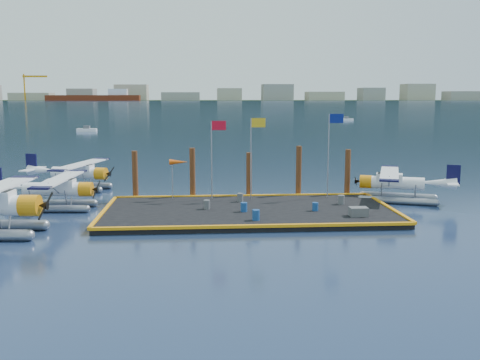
{
  "coord_description": "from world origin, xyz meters",
  "views": [
    {
      "loc": [
        -3.19,
        -36.6,
        8.28
      ],
      "look_at": [
        -0.46,
        2.0,
        2.15
      ],
      "focal_mm": 40.0,
      "sensor_mm": 36.0,
      "label": 1
    }
  ],
  "objects_px": {
    "drum_2": "(315,207)",
    "flagpole_red": "(214,147)",
    "piling_4": "(347,174)",
    "piling_3": "(299,173)",
    "seaplane_c": "(78,175)",
    "flagpole_blue": "(331,143)",
    "flagpole_yellow": "(254,146)",
    "drum_4": "(341,200)",
    "piling_1": "(192,174)",
    "windsock": "(178,163)",
    "crate": "(358,212)",
    "seaplane_d": "(394,185)",
    "piling_0": "(135,176)",
    "piling_2": "(249,176)",
    "drum_5": "(240,197)",
    "drum_3": "(256,215)",
    "seaplane_b": "(56,191)",
    "drum_1": "(244,207)",
    "drum_0": "(207,205)"
  },
  "relations": [
    {
      "from": "drum_2",
      "to": "flagpole_red",
      "type": "height_order",
      "value": "flagpole_red"
    },
    {
      "from": "drum_2",
      "to": "piling_4",
      "type": "bearing_deg",
      "value": 57.94
    },
    {
      "from": "drum_2",
      "to": "piling_3",
      "type": "xyz_separation_m",
      "value": [
        -0.05,
        6.31,
        1.46
      ]
    },
    {
      "from": "seaplane_c",
      "to": "flagpole_blue",
      "type": "bearing_deg",
      "value": 86.23
    },
    {
      "from": "drum_2",
      "to": "flagpole_yellow",
      "type": "relative_size",
      "value": 0.09
    },
    {
      "from": "drum_4",
      "to": "piling_1",
      "type": "distance_m",
      "value": 11.78
    },
    {
      "from": "windsock",
      "to": "piling_4",
      "type": "bearing_deg",
      "value": 6.75
    },
    {
      "from": "crate",
      "to": "windsock",
      "type": "bearing_deg",
      "value": 151.56
    },
    {
      "from": "seaplane_c",
      "to": "seaplane_d",
      "type": "relative_size",
      "value": 1.04
    },
    {
      "from": "piling_0",
      "to": "piling_1",
      "type": "distance_m",
      "value": 4.5
    },
    {
      "from": "flagpole_yellow",
      "to": "windsock",
      "type": "relative_size",
      "value": 1.99
    },
    {
      "from": "piling_2",
      "to": "piling_0",
      "type": "bearing_deg",
      "value": 180.0
    },
    {
      "from": "piling_3",
      "to": "drum_5",
      "type": "bearing_deg",
      "value": -150.69
    },
    {
      "from": "flagpole_red",
      "to": "windsock",
      "type": "bearing_deg",
      "value": 180.0
    },
    {
      "from": "crate",
      "to": "flagpole_yellow",
      "type": "bearing_deg",
      "value": 134.15
    },
    {
      "from": "drum_3",
      "to": "piling_0",
      "type": "xyz_separation_m",
      "value": [
        -8.68,
        8.82,
        1.26
      ]
    },
    {
      "from": "flagpole_yellow",
      "to": "seaplane_b",
      "type": "bearing_deg",
      "value": -175.57
    },
    {
      "from": "piling_4",
      "to": "drum_2",
      "type": "bearing_deg",
      "value": -122.06
    },
    {
      "from": "seaplane_b",
      "to": "piling_3",
      "type": "distance_m",
      "value": 18.63
    },
    {
      "from": "drum_1",
      "to": "flagpole_blue",
      "type": "relative_size",
      "value": 0.1
    },
    {
      "from": "flagpole_blue",
      "to": "windsock",
      "type": "height_order",
      "value": "flagpole_blue"
    },
    {
      "from": "drum_4",
      "to": "piling_4",
      "type": "relative_size",
      "value": 0.17
    },
    {
      "from": "drum_3",
      "to": "piling_1",
      "type": "xyz_separation_m",
      "value": [
        -4.18,
        8.82,
        1.36
      ]
    },
    {
      "from": "drum_3",
      "to": "drum_1",
      "type": "bearing_deg",
      "value": 102.48
    },
    {
      "from": "drum_4",
      "to": "piling_1",
      "type": "relative_size",
      "value": 0.16
    },
    {
      "from": "drum_5",
      "to": "piling_4",
      "type": "relative_size",
      "value": 0.16
    },
    {
      "from": "flagpole_red",
      "to": "piling_1",
      "type": "relative_size",
      "value": 1.43
    },
    {
      "from": "drum_0",
      "to": "drum_2",
      "type": "height_order",
      "value": "drum_0"
    },
    {
      "from": "flagpole_red",
      "to": "piling_4",
      "type": "relative_size",
      "value": 1.5
    },
    {
      "from": "seaplane_c",
      "to": "drum_0",
      "type": "xyz_separation_m",
      "value": [
        11.29,
        -10.73,
        -0.65
      ]
    },
    {
      "from": "drum_4",
      "to": "flagpole_red",
      "type": "distance_m",
      "value": 10.25
    },
    {
      "from": "flagpole_yellow",
      "to": "flagpole_blue",
      "type": "height_order",
      "value": "flagpole_blue"
    },
    {
      "from": "drum_0",
      "to": "drum_3",
      "type": "relative_size",
      "value": 0.95
    },
    {
      "from": "piling_0",
      "to": "piling_4",
      "type": "xyz_separation_m",
      "value": [
        17.0,
        0.0,
        0.0
      ]
    },
    {
      "from": "seaplane_c",
      "to": "drum_1",
      "type": "height_order",
      "value": "seaplane_c"
    },
    {
      "from": "seaplane_b",
      "to": "seaplane_c",
      "type": "height_order",
      "value": "seaplane_c"
    },
    {
      "from": "drum_4",
      "to": "piling_2",
      "type": "relative_size",
      "value": 0.18
    },
    {
      "from": "seaplane_c",
      "to": "drum_1",
      "type": "bearing_deg",
      "value": 64.62
    },
    {
      "from": "windsock",
      "to": "piling_2",
      "type": "distance_m",
      "value": 5.9
    },
    {
      "from": "drum_3",
      "to": "piling_3",
      "type": "height_order",
      "value": "piling_3"
    },
    {
      "from": "seaplane_d",
      "to": "drum_1",
      "type": "height_order",
      "value": "seaplane_d"
    },
    {
      "from": "drum_4",
      "to": "flagpole_red",
      "type": "height_order",
      "value": "flagpole_red"
    },
    {
      "from": "crate",
      "to": "piling_3",
      "type": "height_order",
      "value": "piling_3"
    },
    {
      "from": "flagpole_red",
      "to": "piling_4",
      "type": "height_order",
      "value": "flagpole_red"
    },
    {
      "from": "seaplane_b",
      "to": "piling_3",
      "type": "xyz_separation_m",
      "value": [
        18.41,
        2.73,
        0.79
      ]
    },
    {
      "from": "windsock",
      "to": "piling_0",
      "type": "relative_size",
      "value": 0.78
    },
    {
      "from": "seaplane_c",
      "to": "piling_1",
      "type": "relative_size",
      "value": 2.11
    },
    {
      "from": "drum_3",
      "to": "windsock",
      "type": "height_order",
      "value": "windsock"
    },
    {
      "from": "seaplane_c",
      "to": "drum_4",
      "type": "relative_size",
      "value": 13.16
    },
    {
      "from": "flagpole_yellow",
      "to": "drum_2",
      "type": "bearing_deg",
      "value": -50.75
    }
  ]
}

